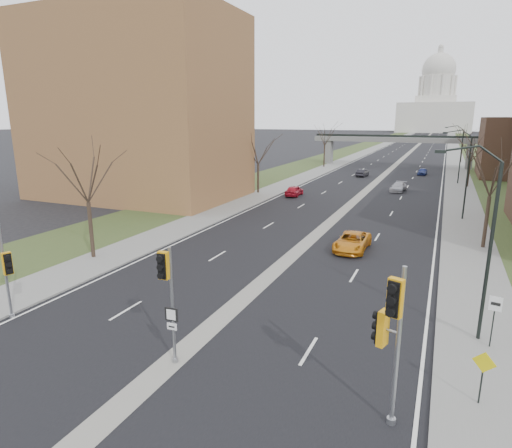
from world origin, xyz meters
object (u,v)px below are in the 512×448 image
Objects in this scene: warning_sign at (483,370)px; car_right_mid at (398,187)px; car_left_far at (363,173)px; speed_limit_sign at (494,312)px; car_right_near at (352,242)px; car_right_far at (422,172)px; signal_pole_right at (391,324)px; signal_pole_median at (168,286)px; signal_pole_left at (0,257)px; car_left_near at (294,191)px.

warning_sign reaches higher than car_right_mid.
car_left_far is 0.91× the size of car_right_mid.
speed_limit_sign is 42.53m from car_right_mid.
car_right_near is 1.15× the size of car_right_mid.
speed_limit_sign is 62.10m from car_right_far.
car_right_far is at bearing 89.77° from car_right_mid.
car_right_near is at bearing 122.28° from signal_pole_right.
car_left_far is at bearing 118.63° from signal_pole_right.
signal_pole_median reaches higher than speed_limit_sign.
car_right_near is at bearing -89.78° from car_right_far.
car_right_mid is at bearing 113.14° from signal_pole_right.
signal_pole_median is 68.84m from car_right_far.
signal_pole_left is at bearing -100.34° from car_right_mid.
speed_limit_sign is at bearing 35.05° from signal_pole_left.
car_right_far is at bearing -117.68° from car_left_near.
signal_pole_median is at bearing 98.78° from car_left_far.
signal_pole_right is 19.72m from car_right_near.
car_right_near is (11.66, -20.59, -0.01)m from car_left_near.
warning_sign is at bearing -82.34° from car_right_far.
car_right_mid is at bearing -92.81° from car_right_far.
speed_limit_sign is (3.65, 6.78, -1.88)m from signal_pole_right.
car_right_mid is at bearing 111.36° from speed_limit_sign.
car_right_mid is (12.07, 9.04, -0.08)m from car_left_near.
car_right_near is 49.74m from car_right_far.
car_right_mid reaches higher than car_right_far.
signal_pole_right is at bearing -4.40° from signal_pole_median.
speed_limit_sign is (21.90, 6.58, -1.58)m from signal_pole_left.
signal_pole_median reaches higher than car_right_far.
car_right_far is at bearing 88.14° from car_right_near.
signal_pole_left is 62.50m from car_left_far.
signal_pole_median is at bearing -162.52° from signal_pole_right.
car_right_near is (-4.83, 18.89, -2.95)m from signal_pole_right.
car_left_near reaches higher than car_right_near.
car_left_near is 23.66m from car_right_near.
speed_limit_sign is at bearing -54.01° from car_right_near.
car_left_near is 15.08m from car_right_mid.
signal_pole_left reaches higher than car_right_far.
car_left_far is at bearing 89.14° from signal_pole_median.
car_right_far is (-5.32, 66.28, -0.81)m from warning_sign.
signal_pole_right reaches higher than car_right_far.
speed_limit_sign reaches higher than car_right_near.
signal_pole_median is 48.71m from car_right_mid.
car_left_far is (-14.74, 60.01, -0.79)m from warning_sign.
car_left_far is at bearing 115.94° from speed_limit_sign.
signal_pole_right reaches higher than speed_limit_sign.
signal_pole_right reaches higher than car_left_near.
car_left_near is (-16.49, 39.48, -2.93)m from signal_pole_right.
signal_pole_median is at bearing -89.06° from car_right_mid.
car_left_near is at bearing 130.60° from signal_pole_right.
speed_limit_sign is 4.55m from warning_sign.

